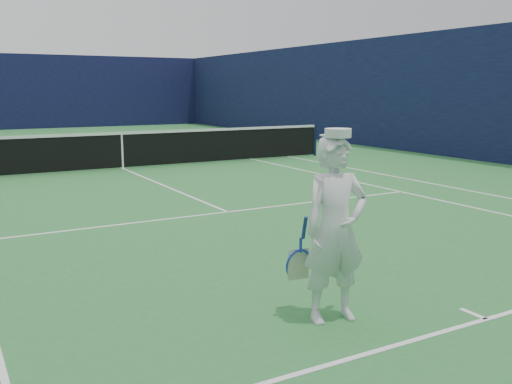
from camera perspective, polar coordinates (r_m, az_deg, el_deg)
ground at (r=16.03m, az=-13.16°, el=2.28°), size 80.00×80.00×0.00m
court_markings at (r=16.03m, az=-13.16°, el=2.29°), size 11.03×23.83×0.01m
windscreen_fence at (r=15.88m, az=-13.46°, el=9.44°), size 20.12×36.12×4.00m
tennis_net at (r=15.96m, az=-13.24°, el=4.25°), size 12.88×0.09×1.07m
tennis_player at (r=5.33m, az=7.94°, el=-3.69°), size 0.75×0.56×1.81m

